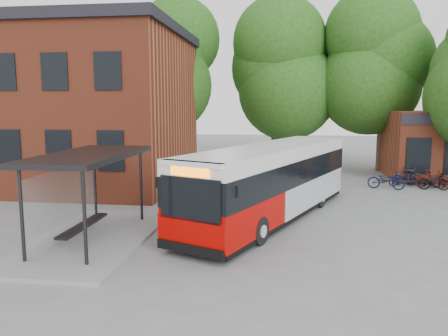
# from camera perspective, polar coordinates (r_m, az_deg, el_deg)

# --- Properties ---
(ground) EXTENTS (100.00, 100.00, 0.00)m
(ground) POSITION_cam_1_polar(r_m,az_deg,el_deg) (14.78, 1.21, -8.99)
(ground) COLOR slate
(station_building) EXTENTS (18.40, 10.40, 8.50)m
(station_building) POSITION_cam_1_polar(r_m,az_deg,el_deg) (27.25, -24.89, 7.23)
(station_building) COLOR brown
(station_building) RESTS_ON ground
(bus_shelter) EXTENTS (3.60, 7.00, 2.90)m
(bus_shelter) POSITION_cam_1_polar(r_m,az_deg,el_deg) (14.67, -17.02, -3.64)
(bus_shelter) COLOR black
(bus_shelter) RESTS_ON ground
(bike_rail) EXTENTS (5.20, 0.10, 0.38)m
(bike_rail) POSITION_cam_1_polar(r_m,az_deg,el_deg) (25.58, 25.07, -1.95)
(bike_rail) COLOR black
(bike_rail) RESTS_ON ground
(tree_0) EXTENTS (7.92, 7.92, 11.00)m
(tree_0) POSITION_cam_1_polar(r_m,az_deg,el_deg) (30.99, -6.61, 10.29)
(tree_0) COLOR #1E4913
(tree_0) RESTS_ON ground
(tree_1) EXTENTS (7.92, 7.92, 10.40)m
(tree_1) POSITION_cam_1_polar(r_m,az_deg,el_deg) (31.04, 6.69, 9.73)
(tree_1) COLOR #1E4913
(tree_1) RESTS_ON ground
(tree_2) EXTENTS (7.92, 7.92, 11.00)m
(tree_2) POSITION_cam_1_polar(r_m,az_deg,el_deg) (30.73, 20.03, 9.86)
(tree_2) COLOR #1E4913
(tree_2) RESTS_ON ground
(city_bus) EXTENTS (6.55, 11.21, 2.84)m
(city_bus) POSITION_cam_1_polar(r_m,az_deg,el_deg) (16.93, 6.30, -1.87)
(city_bus) COLOR #A90300
(city_bus) RESTS_ON ground
(bicycle_0) EXTENTS (1.95, 1.14, 0.97)m
(bicycle_0) POSITION_cam_1_polar(r_m,az_deg,el_deg) (24.30, 20.42, -1.49)
(bicycle_0) COLOR #091138
(bicycle_0) RESTS_ON ground
(bicycle_1) EXTENTS (1.77, 0.74, 1.03)m
(bicycle_1) POSITION_cam_1_polar(r_m,az_deg,el_deg) (25.92, 22.83, -0.96)
(bicycle_1) COLOR #25262F
(bicycle_1) RESTS_ON ground
(bicycle_2) EXTENTS (1.71, 1.05, 0.85)m
(bicycle_2) POSITION_cam_1_polar(r_m,az_deg,el_deg) (25.57, 22.29, -1.26)
(bicycle_2) COLOR #08103B
(bicycle_2) RESTS_ON ground
(bicycle_3) EXTENTS (1.58, 0.67, 0.92)m
(bicycle_3) POSITION_cam_1_polar(r_m,az_deg,el_deg) (25.00, 25.76, -1.59)
(bicycle_3) COLOR black
(bicycle_3) RESTS_ON ground
(bicycle_4) EXTENTS (1.63, 0.93, 0.81)m
(bicycle_4) POSITION_cam_1_polar(r_m,az_deg,el_deg) (26.08, 27.17, -1.43)
(bicycle_4) COLOR black
(bicycle_4) RESTS_ON ground
(bicycle_5) EXTENTS (1.66, 0.79, 0.96)m
(bicycle_5) POSITION_cam_1_polar(r_m,az_deg,el_deg) (25.62, 25.47, -1.30)
(bicycle_5) COLOR #531810
(bicycle_5) RESTS_ON ground
(bicycle_6) EXTENTS (1.85, 0.70, 0.96)m
(bicycle_6) POSITION_cam_1_polar(r_m,az_deg,el_deg) (25.91, 27.17, -1.31)
(bicycle_6) COLOR black
(bicycle_6) RESTS_ON ground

